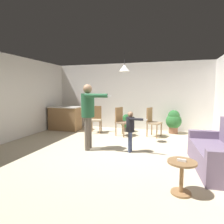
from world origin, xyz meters
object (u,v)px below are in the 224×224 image
at_px(couch_floral, 221,154).
at_px(potted_plant_corner, 174,121).
at_px(kitchen_counter, 65,118).
at_px(person_adult, 88,109).
at_px(dining_chair_near_wall, 121,120).
at_px(side_table_by_couch, 182,173).
at_px(dining_chair_centre_back, 96,118).
at_px(dining_chair_by_counter, 152,121).
at_px(person_child, 131,127).
at_px(potted_plant_by_wall, 126,122).
at_px(spare_remote_on_table, 182,160).

relative_size(couch_floral, potted_plant_corner, 2.14).
distance_m(kitchen_counter, potted_plant_corner, 4.24).
relative_size(person_adult, dining_chair_near_wall, 1.75).
bearing_deg(side_table_by_couch, dining_chair_centre_back, 127.52).
xyz_separation_m(couch_floral, dining_chair_by_counter, (-1.57, 2.51, 0.21)).
relative_size(side_table_by_couch, dining_chair_near_wall, 0.52).
height_order(person_child, potted_plant_by_wall, person_child).
relative_size(dining_chair_near_wall, dining_chair_centre_back, 1.00).
bearing_deg(potted_plant_by_wall, dining_chair_near_wall, -92.39).
height_order(dining_chair_by_counter, potted_plant_by_wall, dining_chair_by_counter).
bearing_deg(person_adult, couch_floral, 76.84).
xyz_separation_m(kitchen_counter, side_table_by_couch, (4.25, -3.81, -0.15)).
bearing_deg(person_adult, person_child, 91.23).
distance_m(couch_floral, dining_chair_centre_back, 4.49).
relative_size(side_table_by_couch, dining_chair_by_counter, 0.52).
distance_m(couch_floral, spare_remote_on_table, 1.46).
height_order(kitchen_counter, side_table_by_couch, kitchen_counter).
bearing_deg(side_table_by_couch, spare_remote_on_table, -127.66).
relative_size(couch_floral, dining_chair_centre_back, 1.86).
distance_m(potted_plant_by_wall, spare_remote_on_table, 4.58).
xyz_separation_m(side_table_by_couch, person_adult, (-2.28, 1.68, 0.76)).
bearing_deg(kitchen_counter, couch_floral, -27.40).
height_order(person_adult, person_child, person_adult).
height_order(kitchen_counter, spare_remote_on_table, kitchen_counter).
xyz_separation_m(person_adult, person_child, (1.13, 0.11, -0.43)).
bearing_deg(dining_chair_by_counter, dining_chair_near_wall, -59.28).
height_order(kitchen_counter, potted_plant_corner, kitchen_counter).
distance_m(kitchen_counter, person_child, 3.70).
xyz_separation_m(couch_floral, potted_plant_corner, (-0.85, 3.22, 0.15)).
relative_size(person_adult, potted_plant_corner, 2.02).
relative_size(dining_chair_by_counter, potted_plant_corner, 1.15).
bearing_deg(spare_remote_on_table, dining_chair_by_counter, 101.58).
bearing_deg(potted_plant_corner, side_table_by_couch, -89.33).
distance_m(dining_chair_by_counter, potted_plant_by_wall, 1.16).
bearing_deg(side_table_by_couch, potted_plant_corner, 90.67).
height_order(side_table_by_couch, dining_chair_by_counter, dining_chair_by_counter).
height_order(side_table_by_couch, person_adult, person_adult).
height_order(person_adult, dining_chair_near_wall, person_adult).
xyz_separation_m(couch_floral, dining_chair_centre_back, (-3.68, 2.56, 0.21)).
bearing_deg(dining_chair_centre_back, person_adult, 93.99).
distance_m(dining_chair_near_wall, dining_chair_centre_back, 1.08).
distance_m(side_table_by_couch, dining_chair_by_counter, 3.78).
bearing_deg(person_adult, dining_chair_near_wall, 161.96).
relative_size(kitchen_counter, dining_chair_by_counter, 1.26).
bearing_deg(person_child, dining_chair_near_wall, -155.80).
distance_m(potted_plant_corner, potted_plant_by_wall, 1.76).
relative_size(kitchen_counter, potted_plant_by_wall, 1.87).
relative_size(dining_chair_by_counter, potted_plant_by_wall, 1.48).
xyz_separation_m(kitchen_counter, person_child, (3.10, -2.02, 0.18)).
bearing_deg(dining_chair_by_counter, potted_plant_by_wall, -95.30).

